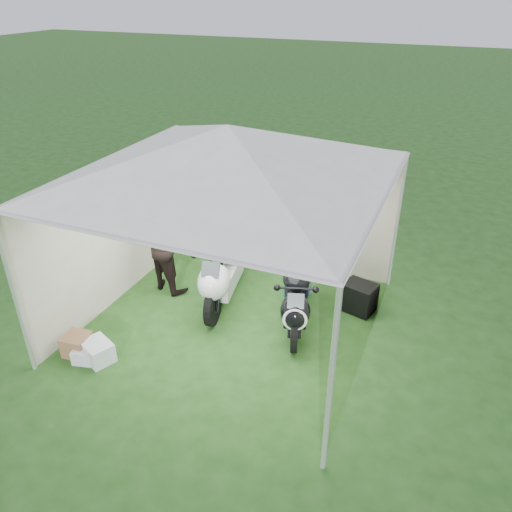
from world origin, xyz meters
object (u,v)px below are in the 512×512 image
object	(u,v)px
motorcycle_white	(224,268)
crate_2	(84,355)
person_blue_jacket	(302,245)
crate_0	(98,351)
crate_1	(77,344)
equipment_box	(359,297)
canopy_tent	(230,157)
person_dark_jacket	(166,244)
paddock_stand	(296,287)
motorcycle_black	(296,297)

from	to	relation	value
motorcycle_white	crate_2	size ratio (longest dim) A/B	7.76
person_blue_jacket	crate_0	size ratio (longest dim) A/B	4.64
person_blue_jacket	crate_0	bearing A→B (deg)	-24.59
crate_1	crate_2	size ratio (longest dim) A/B	1.23
equipment_box	crate_0	distance (m)	3.95
canopy_tent	person_blue_jacket	bearing A→B (deg)	51.94
crate_0	person_dark_jacket	bearing A→B (deg)	92.65
paddock_stand	person_blue_jacket	size ratio (longest dim) A/B	0.20
canopy_tent	crate_1	bearing A→B (deg)	-136.98
canopy_tent	crate_2	size ratio (longest dim) A/B	20.51
paddock_stand	canopy_tent	bearing A→B (deg)	-122.02
motorcycle_white	crate_1	world-z (taller)	motorcycle_white
person_dark_jacket	equipment_box	bearing A→B (deg)	-153.89
motorcycle_white	crate_0	xyz separation A→B (m)	(-0.95, -1.99, -0.45)
person_dark_jacket	motorcycle_black	bearing A→B (deg)	-169.18
person_blue_jacket	equipment_box	size ratio (longest dim) A/B	4.14
crate_1	person_dark_jacket	bearing A→B (deg)	82.74
canopy_tent	crate_0	world-z (taller)	canopy_tent
canopy_tent	equipment_box	xyz separation A→B (m)	(1.70, 0.99, -2.34)
motorcycle_white	person_dark_jacket	xyz separation A→B (m)	(-1.04, -0.00, 0.22)
person_blue_jacket	crate_1	bearing A→B (deg)	-28.95
canopy_tent	crate_1	world-z (taller)	canopy_tent
crate_0	motorcycle_black	bearing A→B (deg)	38.65
canopy_tent	crate_1	distance (m)	3.32
motorcycle_black	crate_2	distance (m)	3.06
crate_1	crate_2	bearing A→B (deg)	-28.77
paddock_stand	equipment_box	size ratio (longest dim) A/B	0.81
crate_2	crate_1	bearing A→B (deg)	151.23
motorcycle_white	crate_0	size ratio (longest dim) A/B	5.07
canopy_tent	person_blue_jacket	size ratio (longest dim) A/B	2.89
crate_0	crate_2	xyz separation A→B (m)	(-0.15, -0.11, -0.04)
person_blue_jacket	equipment_box	bearing A→B (deg)	107.42
person_dark_jacket	equipment_box	size ratio (longest dim) A/B	3.42
equipment_box	crate_0	size ratio (longest dim) A/B	1.12
paddock_stand	person_blue_jacket	bearing A→B (deg)	-43.01
equipment_box	paddock_stand	bearing A→B (deg)	177.44
person_blue_jacket	motorcycle_black	bearing A→B (deg)	27.40
paddock_stand	person_dark_jacket	size ratio (longest dim) A/B	0.24
person_dark_jacket	crate_1	size ratio (longest dim) A/B	4.78
equipment_box	crate_2	distance (m)	4.14
crate_0	canopy_tent	bearing A→B (deg)	49.61
canopy_tent	person_blue_jacket	world-z (taller)	canopy_tent
equipment_box	crate_2	xyz separation A→B (m)	(-3.17, -2.65, -0.14)
motorcycle_black	crate_2	world-z (taller)	motorcycle_black
crate_0	motorcycle_white	bearing A→B (deg)	64.49
person_dark_jacket	crate_2	distance (m)	2.21
paddock_stand	equipment_box	xyz separation A→B (m)	(1.05, -0.05, 0.09)
crate_2	motorcycle_white	bearing A→B (deg)	62.29
motorcycle_black	person_blue_jacket	distance (m)	0.88
motorcycle_black	crate_2	xyz separation A→B (m)	(-2.38, -1.89, -0.41)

